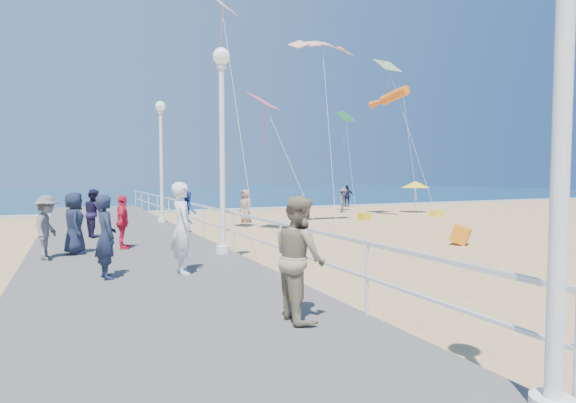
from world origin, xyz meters
name	(u,v)px	position (x,y,z in m)	size (l,w,h in m)	color
ground	(387,253)	(0.00, 0.00, 0.00)	(160.00, 160.00, 0.00)	tan
ocean	(135,192)	(0.00, 65.00, 0.01)	(160.00, 90.00, 0.05)	#0C314D
surf_line	(209,210)	(0.00, 20.50, 0.03)	(160.00, 1.20, 0.04)	silver
boardwalk	(138,268)	(-7.50, 0.00, 0.20)	(5.00, 44.00, 0.40)	#635E59
railing	(234,221)	(-5.05, 0.00, 1.25)	(0.05, 42.00, 0.55)	white
lamp_post_near	(565,16)	(-5.35, -9.00, 3.66)	(0.44, 0.44, 5.32)	white
lamp_post_mid	(222,128)	(-5.35, 0.00, 3.66)	(0.44, 0.44, 5.32)	white
lamp_post_far	(161,148)	(-5.35, 9.00, 3.66)	(0.44, 0.44, 5.32)	white
woman_holding_toddler	(182,228)	(-6.85, -2.04, 1.35)	(0.69, 0.45, 1.90)	white
toddler_held	(188,211)	(-6.70, -1.89, 1.68)	(0.42, 0.33, 0.87)	blue
spectator_0	(106,237)	(-8.30, -1.82, 1.23)	(0.61, 0.40, 1.66)	#1A2239
spectator_1	(299,258)	(-6.02, -5.74, 1.28)	(0.85, 0.66, 1.75)	gray
spectator_2	(47,227)	(-9.47, 1.04, 1.19)	(1.02, 0.58, 1.57)	#5A5A5F
spectator_3	(123,222)	(-7.65, 1.93, 1.15)	(0.88, 0.37, 1.51)	red
spectator_4	(74,223)	(-8.86, 1.55, 1.21)	(0.79, 0.51, 1.61)	#171F34
spectator_7	(94,213)	(-8.26, 4.94, 1.20)	(0.78, 0.61, 1.61)	#1B1834
beach_walker_a	(343,200)	(7.72, 14.65, 0.84)	(1.08, 0.62, 1.67)	#515156
beach_walker_b	(347,196)	(11.16, 19.43, 0.88)	(1.03, 0.43, 1.75)	#1A1632
beach_walker_c	(246,206)	(-0.65, 11.09, 0.87)	(0.85, 0.56, 1.75)	gray
box_kite	(461,237)	(3.45, 0.30, 0.30)	(0.55, 0.55, 0.60)	#EA490D
beach_umbrella	(415,184)	(11.98, 12.36, 1.91)	(1.90, 1.90, 2.14)	white
beach_chair_left	(364,217)	(5.77, 9.42, 0.20)	(0.55, 0.55, 0.40)	gold
beach_chair_right	(436,214)	(10.89, 9.23, 0.20)	(0.55, 0.55, 0.40)	yellow
kite_parafoil	(323,44)	(2.15, 7.84, 8.84)	(3.38, 0.90, 0.30)	#EB4B1B
kite_windsock	(395,95)	(7.97, 9.65, 7.11)	(0.56, 0.56, 2.97)	orange
kite_diamond_pink	(264,102)	(-1.50, 6.49, 5.60)	(1.26, 1.26, 0.02)	#D54E6A
kite_diamond_multi	(388,66)	(8.13, 10.52, 9.01)	(1.35, 1.35, 0.02)	blue
kite_diamond_green	(345,117)	(7.72, 14.47, 6.45)	(1.06, 1.06, 0.02)	#28BC6F
kite_diamond_redwhite	(221,3)	(-3.45, 6.13, 9.26)	(1.19, 1.19, 0.02)	#E8491B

